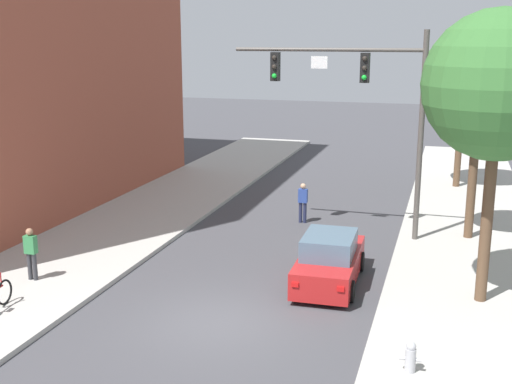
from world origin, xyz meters
TOP-DOWN VIEW (x-y plane):
  - ground_plane at (0.00, 0.00)m, footprint 120.00×120.00m
  - sidewalk_left at (-6.50, 0.00)m, footprint 5.00×60.00m
  - sidewalk_right at (6.50, 0.00)m, footprint 5.00×60.00m
  - traffic_signal_mast at (2.61, 8.50)m, footprint 6.99×0.38m
  - car_lead_red at (2.32, 3.59)m, footprint 1.93×4.29m
  - pedestrian_sidewalk_left_walker at (-6.36, 0.88)m, footprint 0.36×0.22m
  - pedestrian_crossing_road at (0.05, 9.90)m, footprint 0.36×0.22m
  - fire_hydrant at (5.10, -1.51)m, footprint 0.48×0.24m
  - street_tree_nearest at (6.73, 3.19)m, footprint 4.01×4.01m
  - street_tree_second at (6.48, 9.30)m, footprint 3.07×3.07m
  - street_tree_third at (6.03, 17.95)m, footprint 3.97×3.97m

SIDE VIEW (x-z plane):
  - ground_plane at x=0.00m, z-range 0.00..0.00m
  - sidewalk_left at x=-6.50m, z-range 0.00..0.15m
  - sidewalk_right at x=6.50m, z-range 0.00..0.15m
  - fire_hydrant at x=5.10m, z-range 0.15..0.87m
  - car_lead_red at x=2.32m, z-range -0.08..1.52m
  - pedestrian_crossing_road at x=0.05m, z-range 0.09..1.73m
  - pedestrian_sidewalk_left_walker at x=-6.36m, z-range 0.24..1.88m
  - traffic_signal_mast at x=2.61m, z-range 1.61..9.11m
  - street_tree_second at x=6.48m, z-range 2.04..8.97m
  - street_tree_third at x=6.03m, z-range 1.91..9.45m
  - street_tree_nearest at x=6.73m, z-range 2.14..10.17m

